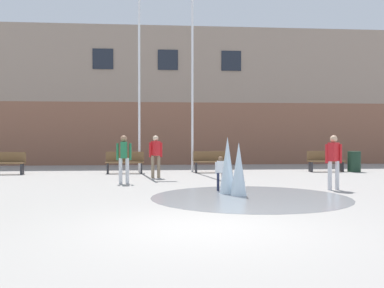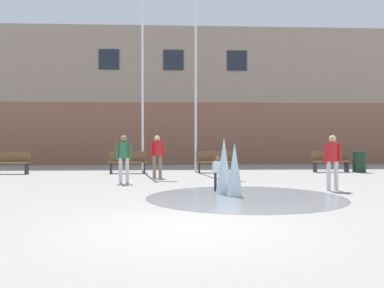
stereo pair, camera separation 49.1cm
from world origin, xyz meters
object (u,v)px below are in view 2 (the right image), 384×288
at_px(adult_in_red, 332,158).
at_px(trash_can, 359,162).
at_px(park_bench_far_left, 10,162).
at_px(flagpole_left, 143,66).
at_px(adult_near_bench, 157,153).
at_px(park_bench_center, 215,161).
at_px(child_with_pink_shirt, 218,171).
at_px(flagpole_right, 196,64).
at_px(park_bench_under_left_flagpole, 128,162).
at_px(park_bench_near_trashcan, 330,161).
at_px(adult_watching, 124,155).

distance_m(adult_in_red, trash_can, 7.34).
height_order(park_bench_far_left, flagpole_left, flagpole_left).
bearing_deg(flagpole_left, adult_in_red, -50.55).
relative_size(park_bench_far_left, adult_near_bench, 1.01).
height_order(park_bench_center, child_with_pink_shirt, child_with_pink_shirt).
xyz_separation_m(park_bench_center, flagpole_right, (-0.79, 0.41, 4.25)).
height_order(park_bench_under_left_flagpole, park_bench_near_trashcan, same).
bearing_deg(child_with_pink_shirt, trash_can, -125.13).
height_order(park_bench_center, adult_near_bench, adult_near_bench).
height_order(park_bench_near_trashcan, adult_watching, adult_watching).
relative_size(adult_watching, flagpole_right, 0.18).
bearing_deg(park_bench_near_trashcan, trash_can, -10.64).
distance_m(adult_near_bench, adult_watching, 2.19).
distance_m(park_bench_far_left, adult_in_red, 12.95).
relative_size(adult_in_red, trash_can, 1.77).
distance_m(park_bench_far_left, park_bench_center, 8.59).
relative_size(park_bench_far_left, flagpole_right, 0.18).
relative_size(park_bench_near_trashcan, trash_can, 1.78).
bearing_deg(flagpole_right, park_bench_far_left, -175.16).
relative_size(park_bench_under_left_flagpole, adult_in_red, 1.01).
distance_m(park_bench_under_left_flagpole, park_bench_center, 3.73).
relative_size(park_bench_under_left_flagpole, trash_can, 1.78).
bearing_deg(adult_in_red, park_bench_near_trashcan, 31.30).
distance_m(park_bench_under_left_flagpole, adult_in_red, 9.10).
bearing_deg(trash_can, park_bench_center, 177.89).
relative_size(park_bench_under_left_flagpole, adult_watching, 1.01).
bearing_deg(park_bench_center, adult_near_bench, -135.95).
height_order(flagpole_left, flagpole_right, flagpole_right).
bearing_deg(child_with_pink_shirt, park_bench_under_left_flagpole, -51.64).
bearing_deg(park_bench_near_trashcan, park_bench_under_left_flagpole, -178.92).
height_order(park_bench_far_left, adult_watching, adult_watching).
relative_size(park_bench_far_left, park_bench_under_left_flagpole, 1.00).
distance_m(flagpole_left, trash_can, 10.28).
xyz_separation_m(child_with_pink_shirt, adult_watching, (-2.87, 2.26, 0.35)).
bearing_deg(park_bench_near_trashcan, adult_watching, -153.47).
distance_m(child_with_pink_shirt, flagpole_right, 8.10).
height_order(park_bench_under_left_flagpole, park_bench_center, same).
bearing_deg(park_bench_under_left_flagpole, trash_can, -0.35).
bearing_deg(adult_near_bench, park_bench_far_left, -144.48).
distance_m(child_with_pink_shirt, trash_can, 9.35).
relative_size(park_bench_far_left, child_with_pink_shirt, 1.62).
relative_size(park_bench_far_left, adult_in_red, 1.01).
bearing_deg(adult_watching, flagpole_right, 150.92).
xyz_separation_m(adult_near_bench, flagpole_left, (-0.66, 2.77, 3.68)).
xyz_separation_m(park_bench_near_trashcan, flagpole_left, (-8.17, 0.41, 4.14)).
distance_m(park_bench_under_left_flagpole, trash_can, 9.99).
relative_size(flagpole_left, flagpole_right, 0.97).
bearing_deg(adult_watching, park_bench_center, 141.66).
bearing_deg(adult_near_bench, park_bench_center, 98.55).
height_order(adult_near_bench, trash_can, adult_near_bench).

